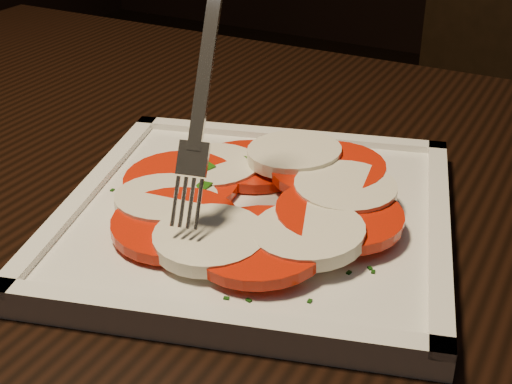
{
  "coord_description": "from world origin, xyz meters",
  "views": [
    {
      "loc": [
        0.12,
        -0.23,
        1.03
      ],
      "look_at": [
        -0.1,
        0.18,
        0.78
      ],
      "focal_mm": 50.0,
      "sensor_mm": 36.0,
      "label": 1
    }
  ],
  "objects_px": {
    "chair": "(496,106)",
    "fork": "(209,80)",
    "table": "(218,289)",
    "plate": "(256,218)"
  },
  "relations": [
    {
      "from": "table",
      "to": "chair",
      "type": "xyz_separation_m",
      "value": [
        0.08,
        0.88,
        -0.12
      ]
    },
    {
      "from": "table",
      "to": "fork",
      "type": "distance_m",
      "value": 0.23
    },
    {
      "from": "chair",
      "to": "fork",
      "type": "bearing_deg",
      "value": -81.66
    },
    {
      "from": "plate",
      "to": "fork",
      "type": "bearing_deg",
      "value": -143.56
    },
    {
      "from": "plate",
      "to": "fork",
      "type": "distance_m",
      "value": 0.12
    },
    {
      "from": "chair",
      "to": "fork",
      "type": "height_order",
      "value": "fork"
    },
    {
      "from": "chair",
      "to": "plate",
      "type": "bearing_deg",
      "value": -80.09
    },
    {
      "from": "table",
      "to": "fork",
      "type": "relative_size",
      "value": 7.46
    },
    {
      "from": "fork",
      "to": "plate",
      "type": "bearing_deg",
      "value": 22.56
    },
    {
      "from": "table",
      "to": "chair",
      "type": "relative_size",
      "value": 1.3
    }
  ]
}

